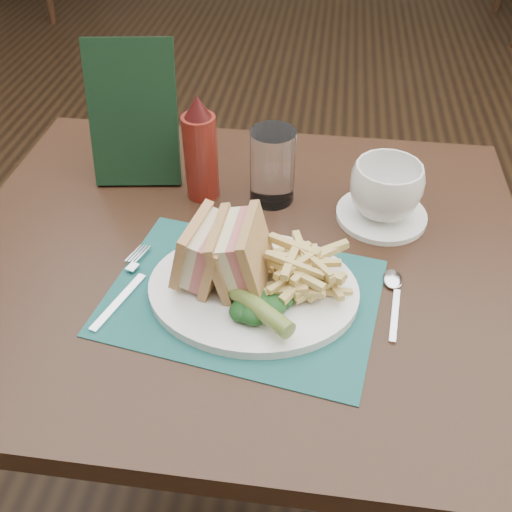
{
  "coord_description": "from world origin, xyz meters",
  "views": [
    {
      "loc": [
        0.11,
        -1.16,
        1.34
      ],
      "look_at": [
        0.03,
        -0.56,
        0.8
      ],
      "focal_mm": 40.0,
      "sensor_mm": 36.0,
      "label": 1
    }
  ],
  "objects": [
    {
      "name": "kale_garnish",
      "position": [
        0.05,
        -0.64,
        0.78
      ],
      "size": [
        0.11,
        0.08,
        0.03
      ],
      "primitive_type": null,
      "color": "#133517",
      "rests_on": "plate"
    },
    {
      "name": "fork",
      "position": [
        -0.15,
        -0.61,
        0.76
      ],
      "size": [
        0.08,
        0.17,
        0.01
      ],
      "primitive_type": null,
      "rotation": [
        0.0,
        0.0,
        -0.31
      ],
      "color": "silver",
      "rests_on": "placemat"
    },
    {
      "name": "pickle_spear",
      "position": [
        0.05,
        -0.65,
        0.79
      ],
      "size": [
        0.11,
        0.1,
        0.03
      ],
      "primitive_type": "cylinder",
      "rotation": [
        1.54,
        0.0,
        0.88
      ],
      "color": "#5A712B",
      "rests_on": "plate"
    },
    {
      "name": "sandwich_half_b",
      "position": [
        -0.0,
        -0.58,
        0.82
      ],
      "size": [
        0.08,
        0.11,
        0.11
      ],
      "primitive_type": null,
      "rotation": [
        0.0,
        -0.24,
        -0.05
      ],
      "color": "tan",
      "rests_on": "plate"
    },
    {
      "name": "table_main",
      "position": [
        0.0,
        -0.5,
        0.38
      ],
      "size": [
        0.9,
        0.75,
        0.75
      ],
      "primitive_type": null,
      "color": "black",
      "rests_on": "ground"
    },
    {
      "name": "sandwich_half_a",
      "position": [
        -0.05,
        -0.58,
        0.82
      ],
      "size": [
        0.09,
        0.11,
        0.1
      ],
      "primitive_type": null,
      "rotation": [
        0.0,
        0.24,
        -0.18
      ],
      "color": "tan",
      "rests_on": "plate"
    },
    {
      "name": "check_presenter",
      "position": [
        -0.21,
        -0.31,
        0.87
      ],
      "size": [
        0.16,
        0.11,
        0.24
      ],
      "primitive_type": "cube",
      "rotation": [
        -0.31,
        0.0,
        0.15
      ],
      "color": "black",
      "rests_on": "table_main"
    },
    {
      "name": "placemat",
      "position": [
        0.02,
        -0.6,
        0.75
      ],
      "size": [
        0.42,
        0.33,
        0.0
      ],
      "primitive_type": "cube",
      "rotation": [
        0.0,
        0.0,
        -0.16
      ],
      "color": "#1A5351",
      "rests_on": "table_main"
    },
    {
      "name": "drinking_glass",
      "position": [
        0.03,
        -0.36,
        0.81
      ],
      "size": [
        0.08,
        0.08,
        0.13
      ],
      "primitive_type": "cylinder",
      "rotation": [
        0.0,
        0.0,
        -0.02
      ],
      "color": "white",
      "rests_on": "table_main"
    },
    {
      "name": "fries_pile",
      "position": [
        0.1,
        -0.57,
        0.8
      ],
      "size": [
        0.18,
        0.2,
        0.06
      ],
      "primitive_type": null,
      "color": "#D2B869",
      "rests_on": "plate"
    },
    {
      "name": "spoon",
      "position": [
        0.23,
        -0.58,
        0.76
      ],
      "size": [
        0.05,
        0.15,
        0.01
      ],
      "primitive_type": null,
      "rotation": [
        0.0,
        0.0,
        -0.11
      ],
      "color": "silver",
      "rests_on": "table_main"
    },
    {
      "name": "coffee_cup",
      "position": [
        0.22,
        -0.39,
        0.81
      ],
      "size": [
        0.14,
        0.14,
        0.09
      ],
      "primitive_type": "imported",
      "rotation": [
        0.0,
        0.0,
        0.2
      ],
      "color": "white",
      "rests_on": "saucer"
    },
    {
      "name": "floor",
      "position": [
        0.0,
        0.0,
        0.0
      ],
      "size": [
        7.0,
        7.0,
        0.0
      ],
      "primitive_type": "plane",
      "color": "black",
      "rests_on": "ground"
    },
    {
      "name": "plate",
      "position": [
        0.03,
        -0.59,
        0.76
      ],
      "size": [
        0.3,
        0.24,
        0.01
      ],
      "primitive_type": null,
      "rotation": [
        0.0,
        0.0,
        0.0
      ],
      "color": "white",
      "rests_on": "placemat"
    },
    {
      "name": "ketchup_bottle",
      "position": [
        -0.09,
        -0.36,
        0.84
      ],
      "size": [
        0.07,
        0.07,
        0.19
      ],
      "primitive_type": null,
      "rotation": [
        0.0,
        0.0,
        -0.24
      ],
      "color": "#611810",
      "rests_on": "table_main"
    },
    {
      "name": "saucer",
      "position": [
        0.22,
        -0.39,
        0.76
      ],
      "size": [
        0.16,
        0.16,
        0.01
      ],
      "primitive_type": "cylinder",
      "rotation": [
        0.0,
        0.0,
        -0.1
      ],
      "color": "white",
      "rests_on": "table_main"
    }
  ]
}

